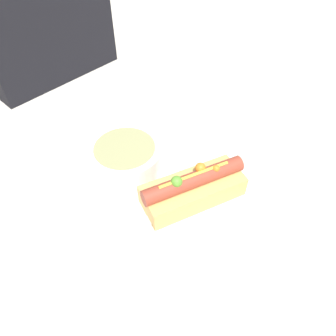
# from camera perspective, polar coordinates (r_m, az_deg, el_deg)

# --- Properties ---
(ground_plane) EXTENTS (4.00, 4.00, 0.00)m
(ground_plane) POSITION_cam_1_polar(r_m,az_deg,el_deg) (0.55, 0.00, -3.38)
(ground_plane) COLOR #BCB7AD
(dinner_plate) EXTENTS (0.27, 0.27, 0.02)m
(dinner_plate) POSITION_cam_1_polar(r_m,az_deg,el_deg) (0.55, 0.00, -2.78)
(dinner_plate) COLOR white
(dinner_plate) RESTS_ON ground_plane
(hot_dog) EXTENTS (0.17, 0.11, 0.06)m
(hot_dog) POSITION_cam_1_polar(r_m,az_deg,el_deg) (0.50, 4.73, -3.15)
(hot_dog) COLOR tan
(hot_dog) RESTS_ON dinner_plate
(soup_bowl) EXTENTS (0.12, 0.12, 0.05)m
(soup_bowl) POSITION_cam_1_polar(r_m,az_deg,el_deg) (0.54, -7.39, 1.86)
(soup_bowl) COLOR white
(soup_bowl) RESTS_ON dinner_plate
(spoon) EXTENTS (0.13, 0.12, 0.01)m
(spoon) POSITION_cam_1_polar(r_m,az_deg,el_deg) (0.54, -2.67, -1.52)
(spoon) COLOR #B7B7BC
(spoon) RESTS_ON dinner_plate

